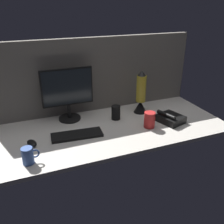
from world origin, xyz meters
TOP-DOWN VIEW (x-y plane):
  - ground_plane at (0.00, 0.00)cm, footprint 180.00×80.00cm
  - cubicle_wall_back at (0.00, 37.50)cm, footprint 180.00×5.00cm
  - monitor at (-26.84, 25.13)cm, footprint 41.15×18.00cm
  - keyboard at (-28.31, -5.29)cm, footprint 38.02×16.27cm
  - mouse at (-60.08, -6.17)cm, footprint 8.32×10.87cm
  - mug_black_travel at (9.00, 10.67)cm, footprint 7.34×7.34cm
  - mug_ceramic_blue at (-63.65, -26.82)cm, footprint 10.63×6.94cm
  - mug_red_plastic at (27.83, -12.06)cm, footprint 8.58×8.58cm
  - lava_lamp at (34.28, 15.72)cm, footprint 11.44×11.44cm
  - desk_phone at (47.95, -10.70)cm, footprint 21.79×23.12cm

SIDE VIEW (x-z plane):
  - ground_plane at x=0.00cm, z-range -3.00..0.00cm
  - keyboard at x=-28.31cm, z-range 0.00..2.00cm
  - mouse at x=-60.08cm, z-range 0.00..3.40cm
  - desk_phone at x=47.95cm, z-range -1.21..7.59cm
  - mug_ceramic_blue at x=-63.65cm, z-range 0.03..10.87cm
  - mug_black_travel at x=9.00cm, z-range 0.00..11.74cm
  - mug_red_plastic at x=27.83cm, z-range 0.00..12.42cm
  - lava_lamp at x=34.28cm, z-range -3.01..34.43cm
  - monitor at x=-26.84cm, z-range 2.22..45.19cm
  - cubicle_wall_back at x=0.00cm, z-range 0.00..63.36cm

